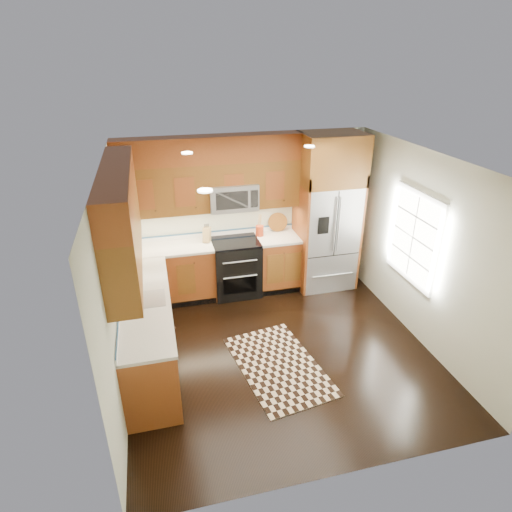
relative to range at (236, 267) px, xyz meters
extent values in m
plane|color=black|center=(0.25, -1.67, -0.47)|extent=(4.00, 4.00, 0.00)
cube|color=beige|center=(0.25, 0.33, 0.83)|extent=(4.00, 0.02, 2.60)
cube|color=beige|center=(-1.75, -1.67, 0.83)|extent=(0.02, 4.00, 2.60)
cube|color=beige|center=(2.25, -1.67, 0.83)|extent=(0.02, 4.00, 2.60)
cube|color=white|center=(2.23, -1.47, 0.93)|extent=(0.04, 1.10, 1.30)
cube|color=white|center=(2.22, -1.47, 0.93)|extent=(0.02, 0.95, 1.15)
cube|color=brown|center=(-1.06, 0.03, -0.02)|extent=(1.37, 0.60, 0.90)
cube|color=brown|center=(0.74, 0.03, -0.02)|extent=(0.72, 0.60, 0.90)
cube|color=brown|center=(-1.45, -1.47, -0.02)|extent=(0.60, 2.40, 0.90)
cube|color=white|center=(-0.32, 0.03, 0.45)|extent=(2.85, 0.62, 0.04)
cube|color=white|center=(-1.45, -1.47, 0.45)|extent=(0.62, 2.40, 0.04)
cube|color=brown|center=(-0.32, 0.17, 1.36)|extent=(2.85, 0.33, 0.75)
cube|color=brown|center=(-1.58, -1.47, 1.36)|extent=(0.33, 2.40, 0.75)
cube|color=brown|center=(-0.32, 0.17, 1.93)|extent=(2.85, 0.33, 0.40)
cube|color=brown|center=(-1.58, -1.47, 1.93)|extent=(0.33, 2.40, 0.40)
cube|color=black|center=(0.00, 0.00, -0.01)|extent=(0.76, 0.64, 0.92)
cube|color=black|center=(0.00, 0.00, 0.47)|extent=(0.76, 0.60, 0.02)
cube|color=black|center=(0.00, -0.31, 0.15)|extent=(0.55, 0.01, 0.18)
cube|color=black|center=(0.00, -0.31, -0.17)|extent=(0.55, 0.01, 0.28)
cylinder|color=#B2B2B7|center=(0.00, -0.34, 0.27)|extent=(0.55, 0.02, 0.02)
cylinder|color=#B2B2B7|center=(0.00, -0.34, 0.00)|extent=(0.55, 0.02, 0.02)
cube|color=#B2B2B7|center=(0.00, 0.13, 1.19)|extent=(0.76, 0.40, 0.42)
cube|color=black|center=(-0.05, -0.06, 1.19)|extent=(0.50, 0.01, 0.28)
cube|color=#B2B2B7|center=(1.55, -0.04, 0.43)|extent=(0.90, 0.74, 1.80)
cube|color=black|center=(1.55, -0.41, 0.78)|extent=(0.01, 0.01, 1.08)
cube|color=black|center=(1.33, -0.41, 0.78)|extent=(0.18, 0.01, 0.28)
cube|color=brown|center=(1.08, -0.04, 0.53)|extent=(0.04, 0.74, 2.00)
cube|color=brown|center=(2.02, -0.04, 0.53)|extent=(0.04, 0.74, 2.00)
cube|color=brown|center=(1.55, -0.04, 1.73)|extent=(0.98, 0.74, 0.80)
cube|color=#B2B2B7|center=(-1.45, -1.47, 0.48)|extent=(0.50, 0.42, 0.02)
cylinder|color=#B2B2B7|center=(-1.65, -1.25, 0.61)|extent=(0.02, 0.02, 0.28)
torus|color=#B2B2B7|center=(-1.65, -1.33, 0.75)|extent=(0.18, 0.02, 0.18)
cube|color=black|center=(0.15, -1.99, -0.46)|extent=(1.21, 1.75, 0.01)
cube|color=#A2834F|center=(-0.44, 0.12, 0.59)|extent=(0.15, 0.18, 0.24)
cylinder|color=#9B2F13|center=(0.44, 0.14, 0.56)|extent=(0.14, 0.14, 0.18)
cylinder|color=brown|center=(0.79, 0.27, 0.48)|extent=(0.37, 0.37, 0.02)
camera|label=1|loc=(-1.21, -6.20, 3.28)|focal=30.00mm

